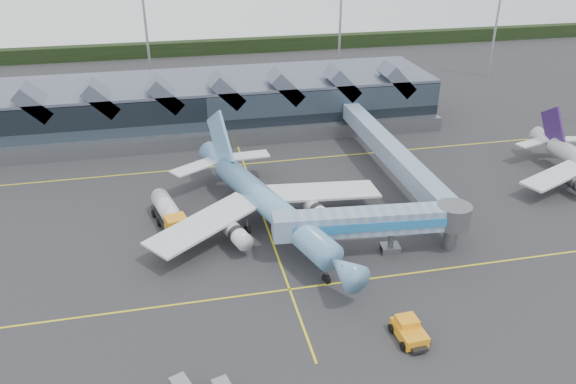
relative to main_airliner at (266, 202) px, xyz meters
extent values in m
plane|color=#242426|center=(0.00, -6.56, -3.78)|extent=(260.00, 260.00, 0.00)
cube|color=yellow|center=(0.00, -14.56, -3.77)|extent=(120.00, 0.25, 0.01)
cube|color=yellow|center=(0.00, 21.44, -3.77)|extent=(120.00, 0.25, 0.01)
cube|color=yellow|center=(0.00, 3.44, -3.77)|extent=(0.25, 60.00, 0.01)
cube|color=black|center=(0.00, 103.44, -1.78)|extent=(260.00, 4.00, 4.00)
cube|color=black|center=(-5.00, 41.44, 0.72)|extent=(90.00, 20.00, 9.00)
cube|color=#4E5568|center=(-5.00, 41.44, 5.42)|extent=(90.00, 20.00, 0.60)
cube|color=slate|center=(-5.00, 30.44, -2.48)|extent=(90.00, 2.50, 2.60)
cube|color=#4E5568|center=(-34.00, 34.44, 5.52)|extent=(6.43, 6.00, 6.43)
cube|color=#4E5568|center=(-23.00, 34.44, 5.52)|extent=(6.43, 6.00, 6.43)
cube|color=#4E5568|center=(-12.00, 34.44, 5.52)|extent=(6.43, 6.00, 6.43)
cube|color=#4E5568|center=(-1.00, 34.44, 5.52)|extent=(6.43, 6.00, 6.43)
cube|color=#4E5568|center=(10.00, 34.44, 5.52)|extent=(6.43, 6.00, 6.43)
cube|color=#4E5568|center=(21.00, 34.44, 5.52)|extent=(6.43, 6.00, 6.43)
cube|color=#4E5568|center=(32.00, 34.44, 5.52)|extent=(6.43, 6.00, 6.43)
cylinder|color=gray|center=(-15.00, 65.44, 7.22)|extent=(0.56, 0.56, 22.00)
cylinder|color=gray|center=(30.00, 65.44, 7.22)|extent=(0.56, 0.56, 22.00)
cylinder|color=gray|center=(70.00, 63.44, 7.22)|extent=(0.56, 0.56, 22.00)
cylinder|color=#609CC3|center=(0.40, -1.24, 0.02)|extent=(12.08, 28.20, 3.52)
cone|color=#609CC3|center=(5.52, -17.12, 0.02)|extent=(4.84, 5.73, 3.52)
cube|color=black|center=(5.70, -17.71, 0.75)|extent=(1.37, 0.73, 0.48)
cone|color=#609CC3|center=(-4.97, 15.42, 0.28)|extent=(5.34, 7.28, 3.52)
cube|color=silver|center=(-8.52, -2.87, -0.60)|extent=(16.05, 13.65, 1.16)
cube|color=silver|center=(8.59, 2.65, -0.60)|extent=(15.99, 5.33, 1.16)
cylinder|color=silver|center=(-4.68, -5.02, -1.48)|extent=(3.57, 5.32, 2.18)
cylinder|color=silver|center=(6.73, -1.34, -1.48)|extent=(3.57, 5.32, 2.18)
cube|color=#609CC3|center=(-4.47, 13.87, 3.95)|extent=(3.16, 8.69, 9.69)
cube|color=silver|center=(-8.71, 12.93, 0.28)|extent=(7.73, 6.29, 0.23)
cube|color=silver|center=(-0.47, 15.59, 0.28)|extent=(7.50, 3.34, 0.23)
cylinder|color=slate|center=(4.52, -14.02, -2.76)|extent=(0.26, 0.26, 2.04)
cylinder|color=slate|center=(-2.82, -0.99, -2.76)|extent=(0.26, 0.26, 2.04)
cylinder|color=slate|center=(2.87, 0.84, -2.76)|extent=(0.26, 0.26, 2.04)
cylinder|color=black|center=(4.52, -14.02, -3.41)|extent=(0.80, 1.37, 1.30)
cone|color=silver|center=(51.34, 13.19, -0.36)|extent=(3.20, 4.89, 2.96)
cube|color=silver|center=(45.01, 1.06, -1.10)|extent=(12.90, 8.00, 0.99)
cube|color=#331B51|center=(51.40, 12.01, 2.38)|extent=(0.78, 6.68, 7.23)
cube|color=silver|center=(48.05, 12.13, -0.36)|extent=(6.01, 3.63, 0.25)
cube|color=silver|center=(54.72, 12.47, -0.36)|extent=(5.95, 3.12, 0.25)
cube|color=#6682AA|center=(11.31, -9.17, 0.86)|extent=(19.79, 4.70, 2.84)
cube|color=#2372AF|center=(11.18, -10.69, 0.86)|extent=(19.53, 1.89, 1.18)
cube|color=#6682AA|center=(0.58, -8.20, 0.86)|extent=(2.82, 3.35, 2.94)
cylinder|color=slate|center=(14.24, -9.44, -1.46)|extent=(0.69, 0.69, 4.64)
cube|color=slate|center=(14.24, -9.44, -3.34)|extent=(2.52, 2.17, 0.88)
cylinder|color=black|center=(13.27, -9.35, -3.43)|extent=(0.47, 0.91, 0.88)
cylinder|color=black|center=(15.22, -9.53, -3.43)|extent=(0.47, 0.91, 0.88)
cylinder|color=slate|center=(22.05, -10.15, 0.86)|extent=(4.31, 4.31, 2.94)
cylinder|color=slate|center=(22.05, -10.15, -1.46)|extent=(1.76, 1.76, 4.64)
cube|color=black|center=(-13.01, 3.19, -2.95)|extent=(4.96, 10.28, 0.55)
cube|color=orange|center=(-12.11, -0.45, -1.79)|extent=(3.16, 2.99, 2.43)
cube|color=black|center=(-11.90, -1.31, -1.24)|extent=(2.40, 0.74, 1.10)
cylinder|color=silver|center=(-13.33, 4.48, -1.46)|extent=(4.00, 6.83, 2.54)
sphere|color=silver|center=(-14.10, 7.59, -1.46)|extent=(2.43, 2.43, 2.43)
sphere|color=silver|center=(-12.56, 1.37, -1.46)|extent=(2.43, 2.43, 2.43)
cylinder|color=black|center=(-13.55, -0.35, -3.23)|extent=(0.64, 1.16, 1.10)
cylinder|color=black|center=(-10.87, 0.31, -3.23)|extent=(0.64, 1.16, 1.10)
cylinder|color=black|center=(-14.48, 3.40, -3.23)|extent=(0.64, 1.16, 1.10)
cylinder|color=black|center=(-11.80, 4.06, -3.23)|extent=(0.64, 1.16, 1.10)
cylinder|color=black|center=(-15.14, 6.08, -3.23)|extent=(0.64, 1.16, 1.10)
cylinder|color=black|center=(-12.46, 6.74, -3.23)|extent=(0.64, 1.16, 1.10)
cube|color=orange|center=(10.09, -25.13, -2.98)|extent=(2.73, 4.24, 1.14)
cube|color=orange|center=(10.05, -24.44, -2.12)|extent=(2.15, 1.93, 0.80)
cube|color=black|center=(10.21, -27.29, -3.26)|extent=(1.64, 1.00, 0.34)
cylinder|color=black|center=(8.85, -26.56, -3.32)|extent=(0.39, 0.93, 0.91)
cylinder|color=black|center=(11.47, -26.42, -3.32)|extent=(0.39, 0.93, 0.91)
cylinder|color=black|center=(8.71, -23.83, -3.32)|extent=(0.39, 0.93, 0.91)
cylinder|color=black|center=(11.33, -23.69, -3.32)|extent=(0.39, 0.93, 0.91)
cube|color=gray|center=(-12.80, -27.85, -2.21)|extent=(2.22, 2.69, 0.08)
camera|label=1|loc=(-11.33, -65.62, 35.45)|focal=35.00mm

